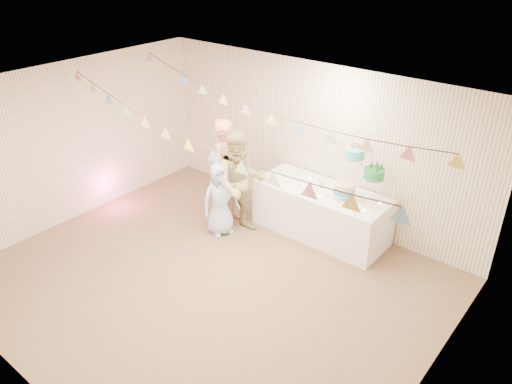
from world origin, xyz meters
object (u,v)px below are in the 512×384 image
Objects in this scene: table at (321,212)px; cake_stand at (358,177)px; person_adult_a at (228,173)px; person_child at (221,199)px; person_adult_b at (240,183)px.

table is 2.54× the size of cake_stand.
person_adult_a is at bearing -156.08° from table.
cake_stand is (0.55, 0.05, 0.77)m from table.
person_adult_a is at bearing 45.55° from person_child.
person_adult_a reaches higher than person_child.
cake_stand is at bearing -74.53° from person_adult_a.
cake_stand is 2.14m from person_child.
person_child is at bearing -142.44° from table.
table is at bearing -69.58° from person_adult_a.
cake_stand is 1.80m from person_adult_b.
person_adult_b is (-1.59, -0.79, -0.30)m from cake_stand.
person_adult_b reaches higher than cake_stand.
person_adult_b is (-1.04, -0.74, 0.47)m from table.
table is 1.74× the size of person_child.
table is at bearing -18.48° from person_adult_b.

